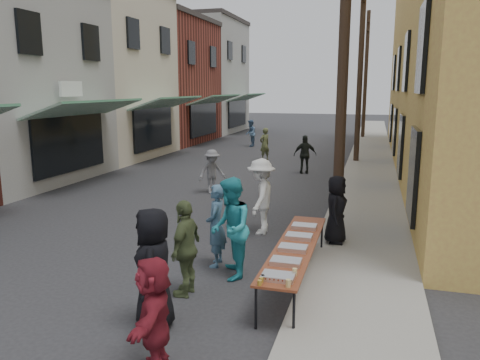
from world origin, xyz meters
The scene contains 27 objects.
ground centered at (0.00, 0.00, 0.00)m, with size 120.00×120.00×0.00m, color #28282B.
sidewalk centered at (5.00, 15.00, 0.05)m, with size 2.20×60.00×0.10m, color gray.
storefront_row centered at (-10.00, 14.96, 4.12)m, with size 8.00×37.00×9.00m.
utility_pole_near centered at (4.30, 3.00, 4.50)m, with size 0.26×0.26×9.00m, color #2D2116.
utility_pole_mid centered at (4.30, 15.00, 4.50)m, with size 0.26×0.26×9.00m, color #2D2116.
utility_pole_far centered at (4.30, 27.00, 4.50)m, with size 0.26×0.26×9.00m, color #2D2116.
serving_table centered at (3.80, -0.39, 0.71)m, with size 0.70×4.00×0.75m.
catering_tray_sausage centered at (3.80, -2.04, 0.79)m, with size 0.50×0.33×0.08m, color maroon.
catering_tray_foil_b centered at (3.80, -1.39, 0.79)m, with size 0.50×0.33×0.08m, color #B2B2B7.
catering_tray_buns centered at (3.80, -0.69, 0.79)m, with size 0.50×0.33×0.08m, color tan.
catering_tray_foil_d centered at (3.80, 0.01, 0.79)m, with size 0.50×0.33×0.08m, color #B2B2B7.
catering_tray_buns_end centered at (3.80, 0.71, 0.79)m, with size 0.50×0.33×0.08m, color tan.
condiment_jar_a centered at (3.58, -2.34, 0.79)m, with size 0.07×0.07×0.08m, color #A57F26.
condiment_jar_b centered at (3.58, -2.24, 0.79)m, with size 0.07×0.07×0.08m, color #A57F26.
condiment_jar_c centered at (3.58, -2.14, 0.79)m, with size 0.07×0.07×0.08m, color #A57F26.
cup_stack centered at (4.00, -2.29, 0.81)m, with size 0.08×0.08×0.12m, color tan.
guest_front_a centered at (2.00, -2.62, 0.94)m, with size 0.92×0.60×1.88m, color black.
guest_front_b centered at (2.08, 0.05, 0.86)m, with size 0.63×0.41×1.71m, color #41637E.
guest_front_c centered at (2.55, -0.45, 0.98)m, with size 0.96×0.75×1.97m, color teal.
guest_front_d centered at (2.45, 2.45, 0.95)m, with size 1.23×0.71×1.91m, color silver.
guest_front_e centered at (2.02, -1.41, 0.87)m, with size 1.01×0.42×1.73m, color #515F37.
guest_queue_back centered at (2.53, -3.69, 0.79)m, with size 1.46×0.46×1.57m, color maroon.
server centered at (4.35, 1.94, 0.89)m, with size 0.77×0.50×1.58m, color black.
passerby_left centered at (-0.26, 6.47, 0.77)m, with size 0.99×0.57×1.54m, color slate.
passerby_mid centered at (2.30, 11.21, 0.83)m, with size 0.97×0.40×1.65m, color black.
passerby_right centered at (-0.22, 14.39, 0.83)m, with size 0.60×0.40×1.66m, color #525A34.
passerby_far centered at (-2.38, 19.79, 0.84)m, with size 0.81×0.63×1.68m, color #5277A0.
Camera 1 is at (5.09, -8.66, 3.62)m, focal length 35.00 mm.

